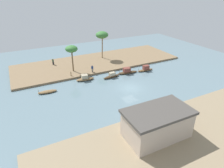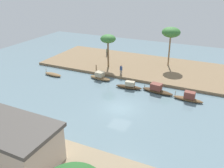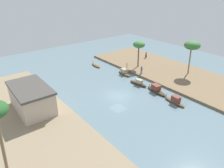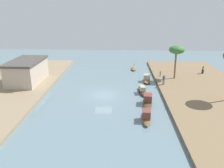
% 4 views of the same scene
% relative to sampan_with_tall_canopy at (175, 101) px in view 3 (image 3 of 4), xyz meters
% --- Properties ---
extents(river_water, '(71.48, 71.48, 0.00)m').
position_rel_sampan_with_tall_canopy_xyz_m(river_water, '(7.50, 5.57, -0.48)').
color(river_water, slate).
rests_on(river_water, ground).
extents(riverbank_left, '(40.63, 13.49, 0.41)m').
position_rel_sampan_with_tall_canopy_xyz_m(riverbank_left, '(7.50, -9.85, -0.27)').
color(riverbank_left, '#846B4C').
rests_on(riverbank_left, ground).
extents(riverbank_right, '(40.63, 13.49, 0.41)m').
position_rel_sampan_with_tall_canopy_xyz_m(riverbank_right, '(7.50, 20.99, -0.27)').
color(riverbank_right, '#937F60').
rests_on(riverbank_right, ground).
extents(sampan_with_tall_canopy, '(3.99, 1.22, 1.32)m').
position_rel_sampan_with_tall_canopy_xyz_m(sampan_with_tall_canopy, '(0.00, 0.00, 0.00)').
color(sampan_with_tall_canopy, brown).
rests_on(sampan_with_tall_canopy, river_water).
extents(sampan_open_hull, '(3.79, 1.59, 1.28)m').
position_rel_sampan_with_tall_canopy_xyz_m(sampan_open_hull, '(14.03, -1.54, -0.01)').
color(sampan_open_hull, brown).
rests_on(sampan_open_hull, river_water).
extents(sampan_near_left_bank, '(4.67, 1.72, 1.36)m').
position_rel_sampan_with_tall_canopy_xyz_m(sampan_near_left_bank, '(4.44, -0.65, 0.01)').
color(sampan_near_left_bank, '#47331E').
rests_on(sampan_near_left_bank, river_water).
extents(sampan_foreground, '(3.44, 1.34, 1.01)m').
position_rel_sampan_with_tall_canopy_xyz_m(sampan_foreground, '(21.93, 0.32, -0.25)').
color(sampan_foreground, brown).
rests_on(sampan_foreground, river_water).
extents(sampan_downstream_large, '(3.99, 1.37, 1.16)m').
position_rel_sampan_with_tall_canopy_xyz_m(sampan_downstream_large, '(8.54, -0.26, -0.07)').
color(sampan_downstream_large, '#47331E').
rests_on(sampan_downstream_large, river_water).
extents(person_on_near_bank, '(0.54, 0.54, 1.64)m').
position_rel_sampan_with_tall_canopy_xyz_m(person_on_near_bank, '(11.39, -3.97, 0.63)').
color(person_on_near_bank, gray).
rests_on(person_on_near_bank, riverbank_left).
extents(person_by_mooring, '(0.51, 0.51, 1.57)m').
position_rel_sampan_with_tall_canopy_xyz_m(person_by_mooring, '(18.09, -12.52, 0.58)').
color(person_by_mooring, '#232328').
rests_on(person_by_mooring, riverbank_left).
extents(mooring_post, '(0.14, 0.14, 0.89)m').
position_rel_sampan_with_tall_canopy_xyz_m(mooring_post, '(16.15, -4.20, 0.38)').
color(mooring_post, '#4C3823').
rests_on(mooring_post, riverbank_left).
extents(palm_tree_left_near, '(3.18, 3.18, 6.91)m').
position_rel_sampan_with_tall_canopy_xyz_m(palm_tree_left_near, '(5.43, -11.73, 5.90)').
color(palm_tree_left_near, '#7F6647').
rests_on(palm_tree_left_near, riverbank_left).
extents(palm_tree_left_far, '(2.63, 2.63, 5.81)m').
position_rel_sampan_with_tall_canopy_xyz_m(palm_tree_left_far, '(14.94, -6.47, 4.91)').
color(palm_tree_left_far, brown).
rests_on(palm_tree_left_far, riverbank_left).
extents(riverside_building, '(8.35, 4.88, 3.73)m').
position_rel_sampan_with_tall_canopy_xyz_m(riverside_building, '(11.87, 18.67, 1.82)').
color(riverside_building, '#C6B29E').
rests_on(riverside_building, riverbank_right).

